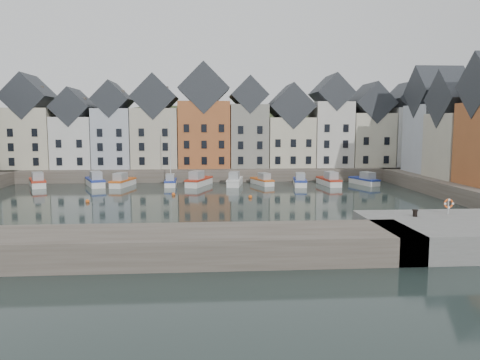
{
  "coord_description": "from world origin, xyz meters",
  "views": [
    {
      "loc": [
        0.38,
        -54.04,
        9.37
      ],
      "look_at": [
        4.75,
        6.0,
        2.23
      ],
      "focal_mm": 35.0,
      "sensor_mm": 36.0,
      "label": 1
    }
  ],
  "objects": [
    {
      "name": "boat_h",
      "position": [
        14.8,
        16.62,
        0.68
      ],
      "size": [
        2.66,
        6.13,
        2.28
      ],
      "rotation": [
        0.0,
        0.0,
        -0.14
      ],
      "color": "silver",
      "rests_on": "ground"
    },
    {
      "name": "mooring_bollard",
      "position": [
        17.18,
        -18.05,
        2.31
      ],
      "size": [
        0.48,
        0.48,
        0.56
      ],
      "color": "black",
      "rests_on": "near_quay"
    },
    {
      "name": "boat_b",
      "position": [
        -16.59,
        18.34,
        0.77
      ],
      "size": [
        4.4,
        7.0,
        2.57
      ],
      "rotation": [
        0.0,
        0.0,
        0.38
      ],
      "color": "silver",
      "rests_on": "ground"
    },
    {
      "name": "near_wall",
      "position": [
        -10.0,
        -22.0,
        1.0
      ],
      "size": [
        50.0,
        6.0,
        2.0
      ],
      "primitive_type": "cube",
      "color": "#4A4339",
      "rests_on": "ground"
    },
    {
      "name": "boat_g",
      "position": [
        9.15,
        18.11,
        0.63
      ],
      "size": [
        3.35,
        5.75,
        2.11
      ],
      "rotation": [
        0.0,
        0.0,
        0.32
      ],
      "color": "silver",
      "rests_on": "ground"
    },
    {
      "name": "boat_e",
      "position": [
        -0.81,
        17.74,
        0.77
      ],
      "size": [
        4.37,
        7.03,
        2.58
      ],
      "rotation": [
        0.0,
        0.0,
        -0.37
      ],
      "color": "silver",
      "rests_on": "ground"
    },
    {
      "name": "boat_d",
      "position": [
        -5.11,
        17.88,
        0.68
      ],
      "size": [
        1.84,
        5.52,
        10.47
      ],
      "rotation": [
        0.0,
        0.0,
        0.03
      ],
      "color": "silver",
      "rests_on": "ground"
    },
    {
      "name": "boat_j",
      "position": [
        25.21,
        17.16,
        0.67
      ],
      "size": [
        3.51,
        6.15,
        2.26
      ],
      "rotation": [
        0.0,
        0.0,
        0.31
      ],
      "color": "silver",
      "rests_on": "ground"
    },
    {
      "name": "mooring_buoys",
      "position": [
        -4.0,
        5.33,
        0.15
      ],
      "size": [
        20.5,
        5.5,
        0.5
      ],
      "color": "#D55819",
      "rests_on": "ground"
    },
    {
      "name": "boat_a",
      "position": [
        -25.18,
        18.32,
        0.74
      ],
      "size": [
        4.41,
        6.78,
        2.5
      ],
      "rotation": [
        0.0,
        0.0,
        0.4
      ],
      "color": "silver",
      "rests_on": "ground"
    },
    {
      "name": "far_quay",
      "position": [
        0.0,
        30.0,
        1.0
      ],
      "size": [
        90.0,
        16.0,
        2.0
      ],
      "primitive_type": "cube",
      "color": "#4A4339",
      "rests_on": "ground"
    },
    {
      "name": "far_terrace",
      "position": [
        3.21,
        28.0,
        8.88
      ],
      "size": [
        72.37,
        8.16,
        17.78
      ],
      "color": "beige",
      "rests_on": "far_quay"
    },
    {
      "name": "boat_f",
      "position": [
        4.78,
        17.64,
        0.72
      ],
      "size": [
        3.01,
        6.56,
        2.42
      ],
      "rotation": [
        0.0,
        0.0,
        -0.17
      ],
      "color": "silver",
      "rests_on": "ground"
    },
    {
      "name": "ground",
      "position": [
        0.0,
        0.0,
        0.0
      ],
      "size": [
        260.0,
        260.0,
        0.0
      ],
      "primitive_type": "plane",
      "color": "black",
      "rests_on": "ground"
    },
    {
      "name": "right_terrace",
      "position": [
        36.0,
        8.07,
        8.91
      ],
      "size": [
        8.3,
        24.25,
        16.36
      ],
      "color": "#ABB3BE",
      "rests_on": "right_quay"
    },
    {
      "name": "hillside",
      "position": [
        0.02,
        56.0,
        -17.96
      ],
      "size": [
        153.6,
        70.4,
        64.0
      ],
      "color": "#2A361B",
      "rests_on": "ground"
    },
    {
      "name": "boat_c",
      "position": [
        -12.39,
        17.77,
        0.71
      ],
      "size": [
        3.3,
        6.46,
        2.38
      ],
      "rotation": [
        0.0,
        0.0,
        -0.23
      ],
      "color": "silver",
      "rests_on": "ground"
    },
    {
      "name": "life_ring_post",
      "position": [
        20.34,
        -17.3,
        2.86
      ],
      "size": [
        0.8,
        0.17,
        1.3
      ],
      "color": "gray",
      "rests_on": "near_quay"
    },
    {
      "name": "boat_i",
      "position": [
        19.41,
        16.73,
        0.72
      ],
      "size": [
        2.63,
        6.5,
        2.43
      ],
      "rotation": [
        0.0,
        0.0,
        0.11
      ],
      "color": "silver",
      "rests_on": "ground"
    }
  ]
}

